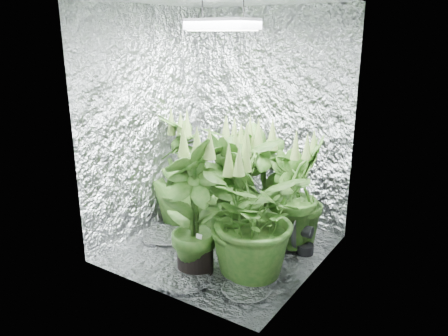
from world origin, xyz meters
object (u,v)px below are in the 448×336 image
Objects in this scene: plant_f at (194,206)px; plant_g at (237,197)px; plant_c at (297,193)px; plant_e at (248,215)px; circulation_fan at (302,236)px; plant_b at (263,187)px; plant_d at (183,171)px; grow_lamp at (222,25)px; plant_a at (226,174)px.

plant_f is 0.40m from plant_g.
plant_c is at bearing 60.83° from plant_f.
plant_e is at bearing -44.88° from plant_g.
plant_g is at bearing -141.87° from circulation_fan.
plant_b is 0.30m from plant_c.
plant_b is at bearing 5.89° from plant_d.
plant_b is 0.53m from circulation_fan.
grow_lamp is 1.39m from plant_a.
plant_d is (-0.38, -0.17, 0.01)m from plant_a.
plant_c is 0.89× the size of plant_f.
plant_f is at bearing -85.86° from grow_lamp.
plant_e is at bearing -47.52° from plant_a.
plant_c is 0.92× the size of plant_d.
grow_lamp is 1.38m from plant_b.
plant_a is at bearing 171.06° from circulation_fan.
plant_e reaches higher than plant_c.
plant_f reaches higher than plant_d.
plant_b is 0.38m from plant_g.
plant_a is 2.98× the size of circulation_fan.
plant_d is (-0.60, 0.24, -1.30)m from grow_lamp.
plant_e is at bearing -97.08° from plant_c.
plant_c is 0.69m from plant_e.
plant_a is at bearing 169.29° from plant_b.
plant_d is 1.06× the size of plant_e.
plant_c is 0.97× the size of plant_e.
plant_d is 1.14m from plant_e.
grow_lamp reaches higher than plant_f.
grow_lamp is 1.36m from plant_f.
plant_a is 0.61m from plant_g.
plant_b is 3.09× the size of circulation_fan.
plant_e reaches higher than circulation_fan.
plant_c is at bearing 38.88° from grow_lamp.
plant_f reaches higher than plant_b.
grow_lamp is 1.45m from plant_d.
plant_c is (0.49, 0.40, -1.34)m from grow_lamp.
grow_lamp is 1.49m from plant_c.
plant_f is (0.03, -0.43, -1.29)m from grow_lamp.
plant_a is at bearing 107.22° from plant_f.
plant_g is 3.11× the size of circulation_fan.
plant_g is at bearing 69.40° from plant_f.
plant_e is (0.20, -0.61, 0.00)m from plant_b.
plant_c is 2.86× the size of circulation_fan.
plant_e is at bearing 20.82° from plant_f.
plant_f reaches higher than plant_a.
plant_d is at bearing 152.42° from plant_e.
plant_g reaches higher than plant_b.
plant_a is 1.04× the size of plant_c.
grow_lamp is 0.45× the size of plant_b.
plant_g is (-0.32, -0.45, 0.04)m from plant_c.
plant_e is 0.40m from plant_f.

